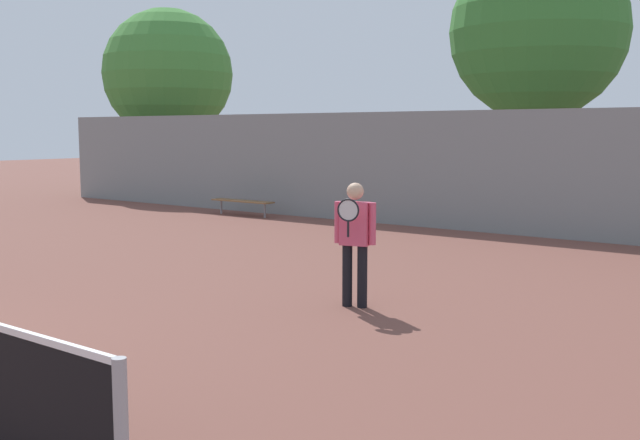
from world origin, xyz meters
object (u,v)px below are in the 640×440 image
(tennis_player, at_px, (355,236))
(tree_green_tall, at_px, (538,33))
(bench_courtside_far, at_px, (242,202))
(tree_green_broad, at_px, (168,74))

(tennis_player, bearing_deg, tree_green_tall, 85.31)
(bench_courtside_far, bearing_deg, tree_green_broad, 152.75)
(tennis_player, xyz_separation_m, bench_courtside_far, (-9.05, 7.41, -0.60))
(bench_courtside_far, height_order, tree_green_tall, tree_green_tall)
(tree_green_broad, bearing_deg, tennis_player, -34.32)
(bench_courtside_far, relative_size, tree_green_tall, 0.28)
(tree_green_broad, bearing_deg, tree_green_tall, 4.67)
(bench_courtside_far, distance_m, tree_green_tall, 9.65)
(bench_courtside_far, bearing_deg, tree_green_tall, 36.10)
(bench_courtside_far, xyz_separation_m, tree_green_tall, (6.78, 4.94, 4.78))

